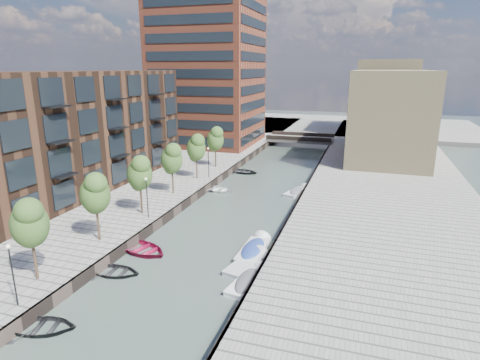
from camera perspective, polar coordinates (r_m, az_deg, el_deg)
The scene contains 30 objects.
water at distance 52.81m, azimuth 2.82°, elevation -1.27°, with size 300.00×300.00×0.00m, color #38473F.
quay_left at distance 70.69m, azimuth -26.65°, elevation 1.84°, with size 60.00×140.00×1.00m, color gray.
quay_right at distance 51.16m, azimuth 20.42°, elevation -2.25°, with size 20.00×140.00×1.00m, color gray.
quay_wall_left at distance 54.48m, azimuth -3.38°, elevation -0.20°, with size 0.25×140.00×1.00m, color #332823.
quay_wall_right at distance 51.52m, azimuth 9.40°, elevation -1.33°, with size 0.25×140.00×1.00m, color #332823.
far_closure at distance 110.62m, azimuth 10.97°, elevation 7.66°, with size 80.00×40.00×1.00m, color gray.
apartment_block at distance 51.43m, azimuth -22.42°, elevation 6.25°, with size 8.00×38.00×14.00m, color black.
tower at distance 79.67m, azimuth -4.49°, elevation 16.08°, with size 18.00×18.00×30.00m, color brown.
tan_block_near at distance 71.30m, azimuth 20.37°, elevation 8.77°, with size 12.00×25.00×14.00m, color tan.
tan_block_far at distance 97.11m, azimuth 19.90°, elevation 11.00°, with size 12.00×20.00×16.00m, color tan.
bridge at distance 83.06m, azimuth 8.58°, elevation 5.81°, with size 13.00×6.00×1.30m.
tree_1 at distance 30.86m, azimuth -27.78°, elevation -5.26°, with size 2.50×2.50×5.95m.
tree_2 at distance 35.77m, azimuth -19.94°, elevation -1.64°, with size 2.50×2.50×5.95m.
tree_3 at distance 41.28m, azimuth -14.11°, elevation 1.08°, with size 2.50×2.50×5.95m.
tree_4 at distance 47.19m, azimuth -9.69°, elevation 3.13°, with size 2.50×2.50×5.95m.
tree_5 at distance 53.37m, azimuth -6.26°, elevation 4.71°, with size 2.50×2.50×5.95m.
tree_6 at distance 59.73m, azimuth -3.55°, elevation 5.94°, with size 2.50×2.50×5.95m.
lamp_0 at distance 28.77m, azimuth -29.70°, elevation -10.89°, with size 0.24×0.24×4.12m.
lamp_1 at distance 40.29m, azimuth -13.10°, elevation -1.87°, with size 0.24×0.24×4.12m.
lamp_2 at distance 54.13m, azimuth -4.52°, elevation 2.97°, with size 0.24×0.24×4.12m.
sloop_0 at distance 28.67m, azimuth -26.28°, elevation -18.57°, with size 3.05×4.27×0.89m, color black.
sloop_1 at distance 33.29m, azimuth -17.38°, elevation -12.61°, with size 2.98×4.17×0.86m, color black.
sloop_2 at distance 36.24m, azimuth -13.71°, elevation -9.91°, with size 3.68×5.15×1.07m, color maroon.
sloop_3 at distance 51.88m, azimuth -3.22°, elevation -1.59°, with size 3.25×4.55×0.94m, color white.
sloop_4 at distance 60.71m, azimuth 0.52°, elevation 1.00°, with size 3.18×4.45×0.92m, color black.
motorboat_1 at distance 30.60m, azimuth 1.38°, elevation -14.09°, with size 2.40×4.83×1.54m.
motorboat_2 at distance 33.27m, azimuth 1.38°, elevation -11.68°, with size 2.72×5.06×1.60m.
motorboat_3 at distance 35.37m, azimuth 2.08°, elevation -9.72°, with size 1.95×5.35×1.77m.
motorboat_4 at distance 51.46m, azimuth 8.22°, elevation -1.66°, with size 2.89×4.91×1.55m.
car at distance 74.08m, azimuth 15.52°, elevation 4.43°, with size 1.54×3.84×1.31m, color #B7BBBD.
Camera 1 is at (12.88, -8.85, 15.38)m, focal length 30.00 mm.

